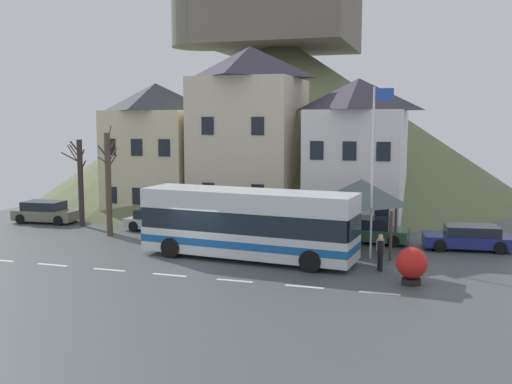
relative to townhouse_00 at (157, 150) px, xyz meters
name	(u,v)px	position (x,y,z in m)	size (l,w,h in m)	color
ground_plane	(191,263)	(7.69, -11.78, -4.63)	(40.00, 60.00, 0.07)	#4A5051
townhouse_00	(157,150)	(0.00, 0.00, 0.00)	(5.90, 5.63, 9.20)	beige
townhouse_01	(250,134)	(6.58, 0.71, 1.16)	(6.50, 7.05, 11.51)	beige
townhouse_02	(357,153)	(13.77, 0.68, 0.05)	(5.77, 6.99, 9.29)	white
hilltop_castle	(281,111)	(4.49, 16.43, 2.93)	(43.27, 43.27, 21.58)	#636A46
transit_bus	(248,225)	(10.02, -10.27, -2.91)	(10.72, 3.59, 3.35)	silver
bus_shelter	(361,192)	(15.00, -6.84, -1.56)	(3.60, 3.60, 3.71)	#473D33
parked_car_00	(468,238)	(20.33, -4.84, -3.97)	(4.61, 2.42, 1.27)	navy
parked_car_01	(370,230)	(15.25, -4.56, -3.93)	(4.08, 2.12, 1.35)	#325A3B
parked_car_02	(46,212)	(-5.83, -4.54, -3.92)	(4.28, 2.25, 1.40)	slate
parked_car_03	(162,221)	(2.76, -4.97, -3.97)	(4.62, 2.34, 1.27)	silver
pedestrian_00	(357,238)	(15.01, -8.19, -3.67)	(0.34, 0.34, 1.57)	#2D2D38
pedestrian_01	(380,249)	(16.28, -9.73, -3.80)	(0.35, 0.39, 1.49)	#2D2D38
pedestrian_02	(380,252)	(16.37, -10.66, -3.75)	(0.30, 0.33, 1.57)	black
public_bench	(349,235)	(14.17, -5.25, -4.13)	(1.60, 0.48, 0.87)	brown
flagpole	(374,162)	(15.77, -8.46, 0.12)	(0.95, 0.10, 8.26)	silver
harbour_buoy	(412,264)	(17.81, -12.48, -3.75)	(1.30, 1.30, 1.55)	black
bare_tree_00	(80,181)	(-2.82, -5.00, -1.74)	(1.27, 0.95, 5.48)	#382D28
bare_tree_01	(108,183)	(0.56, -7.23, -1.49)	(0.89, 2.21, 6.37)	brown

